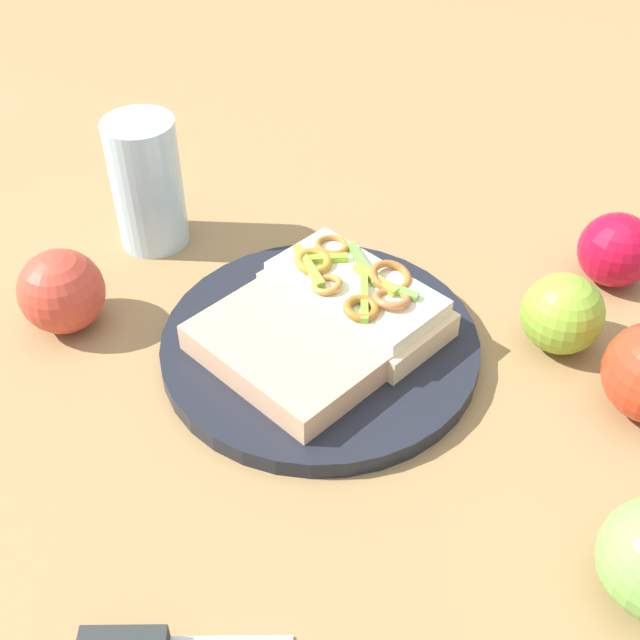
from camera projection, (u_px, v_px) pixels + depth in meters
ground_plane at (320, 352)px, 0.68m from camera, size 2.00×2.00×0.00m
plate at (320, 345)px, 0.68m from camera, size 0.26×0.26×0.02m
sandwich at (355, 297)px, 0.68m from camera, size 0.15×0.18×0.05m
bread_slice_side at (282, 353)px, 0.64m from camera, size 0.15×0.17×0.02m
apple_0 at (563, 314)px, 0.67m from camera, size 0.08×0.08×0.07m
apple_1 at (62, 291)px, 0.68m from camera, size 0.10×0.10×0.07m
apple_2 at (616, 250)px, 0.73m from camera, size 0.09×0.09×0.07m
drinking_glass at (147, 184)px, 0.76m from camera, size 0.07×0.07×0.13m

